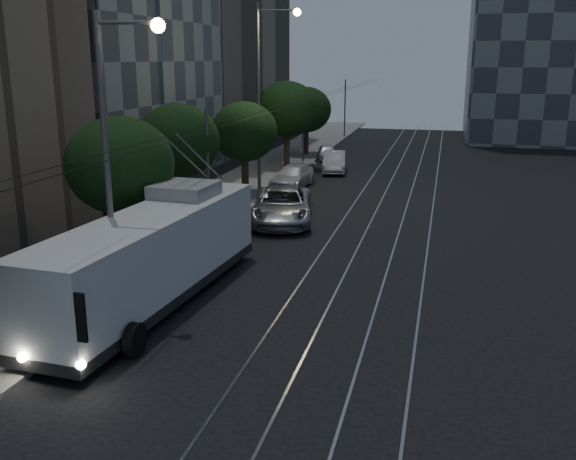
% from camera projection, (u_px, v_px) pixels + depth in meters
% --- Properties ---
extents(ground, '(120.00, 120.00, 0.00)m').
position_uv_depth(ground, '(257.00, 333.00, 19.55)').
color(ground, black).
rests_on(ground, ground).
extents(sidewalk, '(5.00, 90.00, 0.15)m').
position_uv_depth(sidewalk, '(234.00, 191.00, 40.03)').
color(sidewalk, gray).
rests_on(sidewalk, ground).
extents(tram_rails, '(4.52, 90.00, 0.02)m').
position_uv_depth(tram_rails, '(395.00, 201.00, 37.72)').
color(tram_rails, gray).
rests_on(tram_rails, ground).
extents(overhead_wires, '(2.23, 90.00, 6.00)m').
position_uv_depth(overhead_wires, '(272.00, 138.00, 38.56)').
color(overhead_wires, black).
rests_on(overhead_wires, ground).
extents(trolleybus, '(3.39, 12.26, 5.63)m').
position_uv_depth(trolleybus, '(154.00, 256.00, 21.62)').
color(trolleybus, silver).
rests_on(trolleybus, ground).
extents(pickup_silver, '(4.19, 6.81, 1.76)m').
position_uv_depth(pickup_silver, '(282.00, 205.00, 32.61)').
color(pickup_silver, '#A6A8AE').
rests_on(pickup_silver, ground).
extents(car_white_a, '(2.69, 4.88, 1.57)m').
position_uv_depth(car_white_a, '(273.00, 203.00, 33.51)').
color(car_white_a, silver).
rests_on(car_white_a, ground).
extents(car_white_b, '(2.37, 5.02, 1.42)m').
position_uv_depth(car_white_b, '(293.00, 177.00, 41.47)').
color(car_white_b, silver).
rests_on(car_white_b, ground).
extents(car_white_c, '(2.32, 4.80, 1.52)m').
position_uv_depth(car_white_c, '(334.00, 162.00, 47.06)').
color(car_white_c, '#B7B6BB').
rests_on(car_white_c, ground).
extents(car_white_d, '(2.29, 3.88, 1.24)m').
position_uv_depth(car_white_d, '(327.00, 152.00, 52.87)').
color(car_white_d, silver).
rests_on(car_white_d, ground).
extents(tree_1, '(4.21, 4.21, 6.01)m').
position_uv_depth(tree_1, '(120.00, 166.00, 24.85)').
color(tree_1, '#31241B').
rests_on(tree_1, ground).
extents(tree_2, '(3.91, 3.91, 6.11)m').
position_uv_depth(tree_2, '(178.00, 142.00, 30.08)').
color(tree_2, '#31241B').
rests_on(tree_2, ground).
extents(tree_3, '(3.96, 3.96, 5.67)m').
position_uv_depth(tree_3, '(244.00, 132.00, 38.22)').
color(tree_3, '#31241B').
rests_on(tree_3, ground).
extents(tree_4, '(4.61, 4.61, 6.52)m').
position_uv_depth(tree_4, '(287.00, 109.00, 47.79)').
color(tree_4, '#31241B').
rests_on(tree_4, ground).
extents(tree_5, '(4.24, 4.24, 5.81)m').
position_uv_depth(tree_5, '(306.00, 110.00, 54.33)').
color(tree_5, '#31241B').
rests_on(tree_5, ground).
extents(streetlamp_near, '(2.32, 0.44, 9.52)m').
position_uv_depth(streetlamp_near, '(116.00, 136.00, 20.02)').
color(streetlamp_near, '#5D5D5F').
rests_on(streetlamp_near, ground).
extents(streetlamp_far, '(2.67, 0.44, 11.20)m').
position_uv_depth(streetlamp_far, '(265.00, 83.00, 37.78)').
color(streetlamp_far, '#5D5D5F').
rests_on(streetlamp_far, ground).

